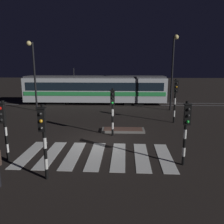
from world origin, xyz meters
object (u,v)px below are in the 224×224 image
Objects in this scene: street_lamp_trackside_left at (33,68)px; street_lamp_trackside_right at (173,64)px; traffic_light_median_centre at (113,105)px; traffic_light_corner_far_right at (176,94)px; traffic_light_kerb_mid_left at (43,132)px; tram at (95,89)px; traffic_light_corner_near_left at (4,122)px; traffic_light_corner_near_right at (186,124)px.

street_lamp_trackside_left is 13.48m from street_lamp_trackside_right.
traffic_light_median_centre is 6.00m from traffic_light_corner_far_right.
traffic_light_corner_far_right reaches higher than traffic_light_kerb_mid_left.
traffic_light_median_centre is 0.89× the size of traffic_light_corner_far_right.
tram reaches higher than traffic_light_kerb_mid_left.
street_lamp_trackside_right is 0.44× the size of tram.
traffic_light_kerb_mid_left is at bearing -35.37° from traffic_light_corner_near_left.
traffic_light_corner_near_right is 0.19× the size of tram.
traffic_light_kerb_mid_left is 6.47m from traffic_light_median_centre.
traffic_light_corner_near_left is 0.45× the size of street_lamp_trackside_left.
traffic_light_corner_near_left is 8.55m from traffic_light_corner_near_right.
street_lamp_trackside_right reaches higher than traffic_light_median_centre.
traffic_light_corner_near_left is 12.25m from street_lamp_trackside_left.
traffic_light_median_centre is 11.11m from street_lamp_trackside_left.
traffic_light_median_centre is at bearing 66.72° from traffic_light_kerb_mid_left.
tram is at bearing 39.29° from street_lamp_trackside_left.
street_lamp_trackside_left is at bearing 162.48° from traffic_light_corner_far_right.
street_lamp_trackside_left is (-5.29, 13.48, 2.19)m from traffic_light_kerb_mid_left.
traffic_light_kerb_mid_left is 0.47× the size of street_lamp_trackside_left.
traffic_light_median_centre is at bearing -123.88° from street_lamp_trackside_right.
street_lamp_trackside_left is 7.47m from tram.
traffic_light_median_centre is 1.04× the size of traffic_light_corner_near_left.
traffic_light_kerb_mid_left is 16.63m from street_lamp_trackside_right.
traffic_light_kerb_mid_left is 6.25m from traffic_light_corner_near_right.
traffic_light_kerb_mid_left reaches higher than traffic_light_corner_near_left.
traffic_light_kerb_mid_left is at bearing -68.56° from street_lamp_trackside_left.
traffic_light_corner_far_right is at bearing 80.37° from traffic_light_corner_near_right.
traffic_light_kerb_mid_left is 1.03× the size of traffic_light_corner_near_right.
traffic_light_corner_far_right is 5.37m from street_lamp_trackside_right.
street_lamp_trackside_right reaches higher than traffic_light_kerb_mid_left.
tram is at bearing 130.60° from traffic_light_corner_far_right.
traffic_light_median_centre is (2.56, 5.94, -0.02)m from traffic_light_kerb_mid_left.
tram is at bearing 155.46° from street_lamp_trackside_right.
street_lamp_trackside_left is at bearing 133.57° from traffic_light_corner_near_right.
street_lamp_trackside_right is (13.45, 0.79, 0.32)m from street_lamp_trackside_left.
street_lamp_trackside_right is at bearing 49.56° from traffic_light_corner_near_left.
traffic_light_median_centre is at bearing 128.56° from traffic_light_corner_near_right.
traffic_light_kerb_mid_left is at bearing -90.46° from tram.
street_lamp_trackside_left is at bearing 111.44° from traffic_light_kerb_mid_left.
tram reaches higher than traffic_light_corner_near_left.
traffic_light_kerb_mid_left is at bearing -165.56° from traffic_light_corner_near_right.
traffic_light_kerb_mid_left is 3.07m from traffic_light_corner_near_left.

